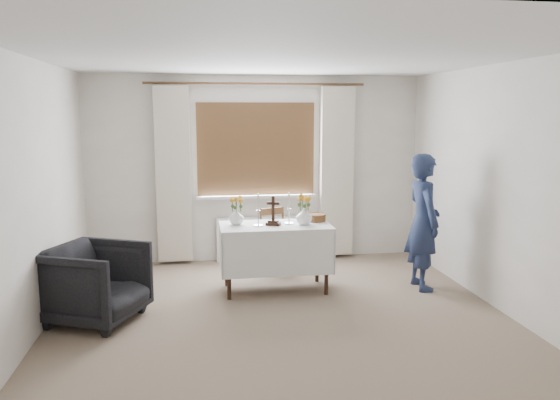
% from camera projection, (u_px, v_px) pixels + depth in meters
% --- Properties ---
extents(ground, '(5.00, 5.00, 0.00)m').
position_uv_depth(ground, '(285.00, 328.00, 5.15)').
color(ground, '#816C59').
rests_on(ground, ground).
extents(altar_table, '(1.24, 0.64, 0.76)m').
position_uv_depth(altar_table, '(275.00, 258.00, 6.18)').
color(altar_table, white).
rests_on(altar_table, ground).
extents(wooden_chair, '(0.47, 0.47, 0.80)m').
position_uv_depth(wooden_chair, '(277.00, 240.00, 6.95)').
color(wooden_chair, '#54301D').
rests_on(wooden_chair, ground).
extents(armchair, '(1.09, 1.08, 0.76)m').
position_uv_depth(armchair, '(96.00, 283.00, 5.26)').
color(armchair, black).
rests_on(armchair, ground).
extents(person, '(0.37, 0.57, 1.56)m').
position_uv_depth(person, '(423.00, 222.00, 6.21)').
color(person, navy).
rests_on(person, ground).
extents(radiator, '(1.10, 0.10, 0.60)m').
position_uv_depth(radiator, '(257.00, 239.00, 7.46)').
color(radiator, white).
rests_on(radiator, ground).
extents(wooden_cross, '(0.18, 0.16, 0.33)m').
position_uv_depth(wooden_cross, '(273.00, 211.00, 6.08)').
color(wooden_cross, black).
rests_on(wooden_cross, altar_table).
extents(candlestick_left, '(0.11, 0.11, 0.37)m').
position_uv_depth(candlestick_left, '(258.00, 210.00, 6.03)').
color(candlestick_left, silver).
rests_on(candlestick_left, altar_table).
extents(candlestick_right, '(0.12, 0.12, 0.36)m').
position_uv_depth(candlestick_right, '(289.00, 208.00, 6.15)').
color(candlestick_right, silver).
rests_on(candlestick_right, altar_table).
extents(flower_vase_left, '(0.20, 0.20, 0.18)m').
position_uv_depth(flower_vase_left, '(236.00, 217.00, 6.12)').
color(flower_vase_left, white).
rests_on(flower_vase_left, altar_table).
extents(flower_vase_right, '(0.24, 0.24, 0.19)m').
position_uv_depth(flower_vase_right, '(304.00, 216.00, 6.12)').
color(flower_vase_right, white).
rests_on(flower_vase_right, altar_table).
extents(wicker_basket, '(0.29, 0.29, 0.09)m').
position_uv_depth(wicker_basket, '(316.00, 217.00, 6.32)').
color(wicker_basket, brown).
rests_on(wicker_basket, altar_table).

